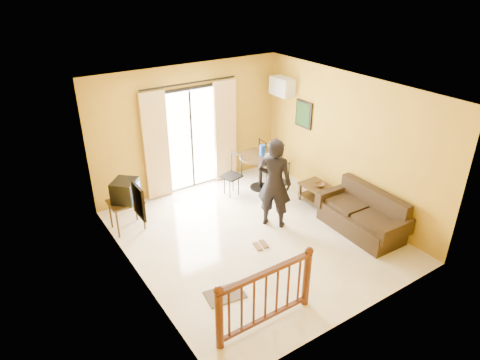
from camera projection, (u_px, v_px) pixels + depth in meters
ground at (254, 236)px, 8.12m from camera, size 5.00×5.00×0.00m
room_shell at (256, 153)px, 7.35m from camera, size 5.00×5.00×5.00m
balcony_door at (192, 139)px, 9.40m from camera, size 2.25×0.14×2.46m
tv_table at (126, 204)px, 8.12m from camera, size 0.61×0.51×0.61m
television at (125, 191)px, 8.00m from camera, size 0.62×0.62×0.42m
picture_left at (139, 201)px, 6.19m from camera, size 0.05×0.42×0.52m
dining_table at (261, 162)px, 9.58m from camera, size 0.98×0.98×0.81m
water_jug at (262, 150)px, 9.44m from camera, size 0.13×0.13×0.25m
serving_tray at (270, 155)px, 9.51m from camera, size 0.33×0.28×0.02m
dining_chairs at (259, 189)px, 9.79m from camera, size 1.71×1.54×0.95m
air_conditioner at (282, 86)px, 9.63m from camera, size 0.31×0.60×0.40m
botanical_print at (304, 114)px, 9.43m from camera, size 0.05×0.50×0.60m
coffee_table at (321, 193)px, 9.05m from camera, size 0.52×0.94×0.42m
bowl at (320, 185)px, 9.01m from camera, size 0.28×0.28×0.07m
sofa at (363, 216)px, 8.17m from camera, size 0.85×1.75×0.83m
standing_person at (274, 183)px, 8.09m from camera, size 0.75×0.79×1.81m
stair_balustrade at (266, 293)px, 5.89m from camera, size 1.63×0.13×1.04m
doormat at (225, 295)px, 6.66m from camera, size 0.65×0.48×0.02m
sandals at (261, 245)px, 7.82m from camera, size 0.29×0.27×0.03m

